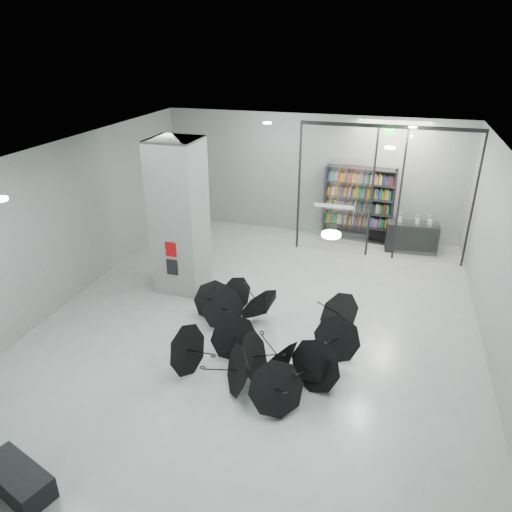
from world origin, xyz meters
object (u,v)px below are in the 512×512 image
(bookshelf, at_px, (358,204))
(shop_counter, at_px, (412,237))
(column, at_px, (179,217))
(bench, at_px, (18,479))
(umbrella_cluster, at_px, (264,343))

(bookshelf, xyz_separation_m, shop_counter, (1.77, -0.53, -0.75))
(column, height_order, bench, column)
(bench, distance_m, umbrella_cluster, 5.00)
(column, bearing_deg, bookshelf, 48.84)
(column, bearing_deg, bench, -87.30)
(column, distance_m, shop_counter, 7.43)
(bench, bearing_deg, bookshelf, 89.76)
(bench, xyz_separation_m, bookshelf, (3.84, 11.40, 1.03))
(column, distance_m, umbrella_cluster, 4.15)
(shop_counter, relative_size, umbrella_cluster, 0.34)
(column, relative_size, bench, 3.28)
(shop_counter, bearing_deg, bench, -121.02)
(bookshelf, relative_size, shop_counter, 1.56)
(bench, bearing_deg, umbrella_cluster, 76.77)
(column, height_order, shop_counter, column)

